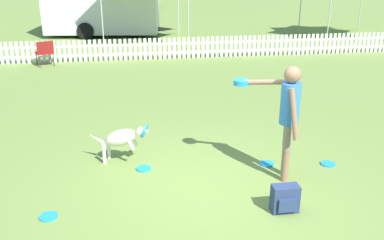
# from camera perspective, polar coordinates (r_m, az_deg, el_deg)

# --- Properties ---
(ground_plane) EXTENTS (240.00, 240.00, 0.00)m
(ground_plane) POSITION_cam_1_polar(r_m,az_deg,el_deg) (6.35, 2.71, -8.98)
(ground_plane) COLOR olive
(handler_person) EXTENTS (0.90, 0.92, 1.74)m
(handler_person) POSITION_cam_1_polar(r_m,az_deg,el_deg) (6.33, 12.49, 1.42)
(handler_person) COLOR #8C664C
(handler_person) RESTS_ON ground_plane
(leaping_dog) EXTENTS (1.02, 0.51, 0.71)m
(leaping_dog) POSITION_cam_1_polar(r_m,az_deg,el_deg) (6.98, -9.33, -2.39)
(leaping_dog) COLOR beige
(leaping_dog) RESTS_ON ground_plane
(frisbee_near_handler) EXTENTS (0.24, 0.24, 0.02)m
(frisbee_near_handler) POSITION_cam_1_polar(r_m,az_deg,el_deg) (5.97, -18.57, -12.10)
(frisbee_near_handler) COLOR #1E8CD8
(frisbee_near_handler) RESTS_ON ground_plane
(frisbee_near_dog) EXTENTS (0.24, 0.24, 0.02)m
(frisbee_near_dog) POSITION_cam_1_polar(r_m,az_deg,el_deg) (7.10, 9.95, -5.76)
(frisbee_near_dog) COLOR #1E8CD8
(frisbee_near_dog) RESTS_ON ground_plane
(frisbee_midfield) EXTENTS (0.24, 0.24, 0.02)m
(frisbee_midfield) POSITION_cam_1_polar(r_m,az_deg,el_deg) (7.33, 17.67, -5.59)
(frisbee_midfield) COLOR #1E8CD8
(frisbee_midfield) RESTS_ON ground_plane
(frisbee_far_scatter) EXTENTS (0.24, 0.24, 0.02)m
(frisbee_far_scatter) POSITION_cam_1_polar(r_m,az_deg,el_deg) (6.89, -6.46, -6.44)
(frisbee_far_scatter) COLOR #1E8CD8
(frisbee_far_scatter) RESTS_ON ground_plane
(backpack_on_grass) EXTENTS (0.36, 0.23, 0.38)m
(backpack_on_grass) POSITION_cam_1_polar(r_m,az_deg,el_deg) (5.84, 12.31, -10.24)
(backpack_on_grass) COLOR navy
(backpack_on_grass) RESTS_ON ground_plane
(picket_fence) EXTENTS (23.80, 0.04, 0.70)m
(picket_fence) POSITION_cam_1_polar(r_m,az_deg,el_deg) (14.33, -3.99, 9.49)
(picket_fence) COLOR white
(picket_fence) RESTS_ON ground_plane
(folding_chair_center) EXTENTS (0.66, 0.66, 0.80)m
(folding_chair_center) POSITION_cam_1_polar(r_m,az_deg,el_deg) (14.04, -19.04, 8.68)
(folding_chair_center) COLOR #333338
(folding_chair_center) RESTS_ON ground_plane
(equipment_trailer) EXTENTS (5.60, 2.66, 2.44)m
(equipment_trailer) POSITION_cam_1_polar(r_m,az_deg,el_deg) (19.25, -11.84, 14.81)
(equipment_trailer) COLOR silver
(equipment_trailer) RESTS_ON ground_plane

